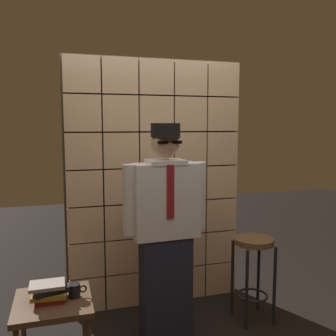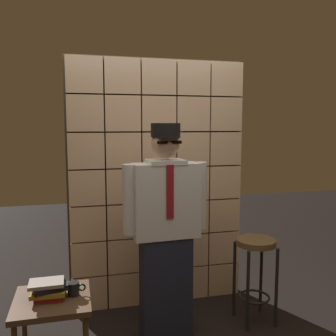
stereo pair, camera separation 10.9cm
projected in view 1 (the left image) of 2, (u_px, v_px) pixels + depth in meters
The scene contains 6 objects.
glass_block_wall at pixel (156, 184), 3.48m from camera, with size 1.68×0.10×2.35m.
standing_person at pixel (166, 228), 2.92m from camera, with size 0.69×0.29×1.73m.
bar_stool at pixel (253, 259), 3.21m from camera, with size 0.34×0.34×0.74m.
side_table at pixel (53, 309), 2.54m from camera, with size 0.52×0.52×0.51m.
book_stack at pixel (49, 291), 2.53m from camera, with size 0.27×0.23×0.13m.
coffee_mug at pixel (75, 290), 2.58m from camera, with size 0.13×0.08×0.09m.
Camera 1 is at (-0.87, -2.20, 1.71)m, focal length 39.39 mm.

